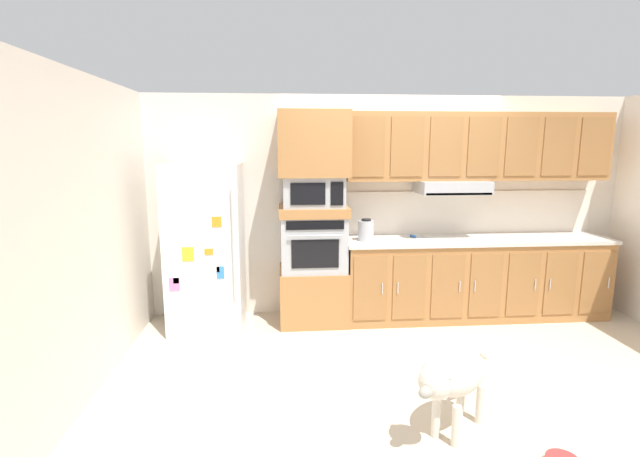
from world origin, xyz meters
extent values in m
plane|color=beige|center=(0.00, 0.00, 0.00)|extent=(9.60, 9.60, 0.00)
cube|color=silver|center=(0.00, 1.11, 1.25)|extent=(6.20, 0.12, 2.50)
cube|color=silver|center=(-2.80, 0.00, 1.25)|extent=(0.12, 7.10, 2.50)
cube|color=white|center=(-2.05, 0.68, 0.88)|extent=(0.76, 0.70, 1.76)
cylinder|color=silver|center=(-1.72, 0.31, 0.98)|extent=(0.02, 0.02, 1.10)
cube|color=pink|center=(-2.32, 0.33, 0.59)|extent=(0.10, 0.01, 0.13)
cube|color=orange|center=(-1.97, 0.33, 0.91)|extent=(0.08, 0.01, 0.06)
cube|color=white|center=(-1.91, 0.33, 0.75)|extent=(0.08, 0.01, 0.09)
cube|color=white|center=(-2.30, 0.33, 0.63)|extent=(0.06, 0.01, 0.06)
cube|color=gold|center=(-2.17, 0.33, 0.89)|extent=(0.11, 0.01, 0.14)
cube|color=#337FDB|center=(-1.86, 0.33, 0.70)|extent=(0.07, 0.01, 0.13)
cube|color=orange|center=(-1.88, 0.33, 1.21)|extent=(0.09, 0.01, 0.10)
cube|color=white|center=(-2.34, 0.33, 0.34)|extent=(0.09, 0.01, 0.10)
cube|color=#A8703D|center=(-0.91, 0.75, 0.30)|extent=(0.74, 0.62, 0.60)
cube|color=#A8AAAF|center=(-0.91, 0.75, 0.90)|extent=(0.70, 0.58, 0.60)
cube|color=black|center=(-0.91, 0.45, 0.84)|extent=(0.49, 0.01, 0.30)
cube|color=black|center=(-0.91, 0.45, 1.14)|extent=(0.59, 0.01, 0.09)
cylinder|color=#A8AAAF|center=(-0.91, 0.43, 1.03)|extent=(0.56, 0.02, 0.02)
cube|color=#A8703D|center=(-0.91, 0.75, 1.25)|extent=(0.74, 0.62, 0.10)
cube|color=#A8AAAF|center=(-0.91, 0.75, 1.46)|extent=(0.64, 0.53, 0.32)
cube|color=black|center=(-0.98, 0.48, 1.46)|extent=(0.35, 0.01, 0.22)
cube|color=black|center=(-0.68, 0.48, 1.46)|extent=(0.13, 0.01, 0.24)
cube|color=#A8703D|center=(-0.91, 0.75, 1.96)|extent=(0.74, 0.62, 0.68)
cube|color=#A8703D|center=(0.94, 0.75, 0.44)|extent=(2.95, 0.60, 0.88)
cube|color=#9A6738|center=(-0.33, 0.44, 0.46)|extent=(0.35, 0.01, 0.70)
cylinder|color=#BCBCC1|center=(-0.20, 0.43, 0.46)|extent=(0.01, 0.01, 0.12)
cube|color=#9A6738|center=(0.09, 0.44, 0.46)|extent=(0.35, 0.01, 0.70)
cylinder|color=#BCBCC1|center=(-0.03, 0.43, 0.46)|extent=(0.01, 0.01, 0.12)
cube|color=#9A6738|center=(0.52, 0.44, 0.46)|extent=(0.35, 0.01, 0.70)
cylinder|color=#BCBCC1|center=(0.64, 0.43, 0.46)|extent=(0.01, 0.01, 0.12)
cube|color=#9A6738|center=(0.94, 0.44, 0.46)|extent=(0.35, 0.01, 0.70)
cylinder|color=#BCBCC1|center=(0.81, 0.43, 0.46)|extent=(0.01, 0.01, 0.12)
cube|color=#9A6738|center=(1.36, 0.44, 0.46)|extent=(0.35, 0.01, 0.70)
cylinder|color=#BCBCC1|center=(1.48, 0.43, 0.46)|extent=(0.01, 0.01, 0.12)
cube|color=#9A6738|center=(1.78, 0.44, 0.46)|extent=(0.35, 0.01, 0.70)
cylinder|color=#BCBCC1|center=(1.65, 0.43, 0.46)|extent=(0.01, 0.01, 0.12)
cube|color=#9A6738|center=(2.20, 0.44, 0.46)|extent=(0.35, 0.01, 0.70)
cylinder|color=#BCBCC1|center=(2.33, 0.43, 0.46)|extent=(0.01, 0.01, 0.12)
cube|color=beige|center=(0.94, 0.75, 0.90)|extent=(2.99, 0.64, 0.04)
cube|color=white|center=(0.94, 1.04, 1.17)|extent=(2.99, 0.02, 0.50)
cube|color=#A8703D|center=(0.94, 0.88, 1.93)|extent=(2.95, 0.34, 0.74)
cube|color=#A8AAAF|center=(0.64, 0.81, 1.49)|extent=(0.76, 0.48, 0.14)
cube|color=black|center=(0.64, 0.59, 1.43)|extent=(0.72, 0.04, 0.02)
cube|color=#9A6738|center=(-0.33, 0.70, 1.93)|extent=(0.35, 0.01, 0.63)
cube|color=#9A6738|center=(0.09, 0.70, 1.93)|extent=(0.35, 0.01, 0.63)
cube|color=#9A6738|center=(0.52, 0.70, 1.93)|extent=(0.35, 0.01, 0.63)
cube|color=#9A6738|center=(0.94, 0.70, 1.93)|extent=(0.35, 0.01, 0.63)
cube|color=#9A6738|center=(1.36, 0.70, 1.93)|extent=(0.35, 0.01, 0.63)
cube|color=#9A6738|center=(1.78, 0.70, 1.93)|extent=(0.35, 0.01, 0.63)
cube|color=#9A6738|center=(2.20, 0.70, 1.93)|extent=(0.35, 0.01, 0.63)
cylinder|color=blue|center=(0.23, 0.83, 0.93)|extent=(0.06, 0.10, 0.03)
cylinder|color=silver|center=(0.33, 0.86, 0.93)|extent=(0.05, 0.12, 0.01)
cylinder|color=#A8AAAF|center=(-0.34, 0.70, 1.03)|extent=(0.17, 0.17, 0.22)
cylinder|color=black|center=(-0.34, 0.70, 1.15)|extent=(0.10, 0.10, 0.02)
ellipsoid|color=beige|center=(-0.04, -1.35, 0.42)|extent=(0.56, 0.54, 0.27)
sphere|color=beige|center=(-0.30, -1.59, 0.49)|extent=(0.21, 0.21, 0.21)
ellipsoid|color=gray|center=(-0.38, -1.66, 0.47)|extent=(0.14, 0.14, 0.07)
cone|color=beige|center=(-0.24, -1.63, 0.58)|extent=(0.06, 0.06, 0.07)
cone|color=beige|center=(-0.34, -1.52, 0.58)|extent=(0.06, 0.06, 0.07)
cylinder|color=beige|center=(0.20, -1.14, 0.44)|extent=(0.14, 0.13, 0.12)
cylinder|color=beige|center=(-0.12, -1.53, 0.14)|extent=(0.06, 0.06, 0.28)
cylinder|color=beige|center=(-0.22, -1.42, 0.14)|extent=(0.06, 0.06, 0.28)
cylinder|color=beige|center=(0.14, -1.29, 0.14)|extent=(0.06, 0.06, 0.28)
cylinder|color=beige|center=(0.04, -1.18, 0.14)|extent=(0.06, 0.06, 0.28)
camera|label=1|loc=(-1.23, -4.18, 1.95)|focal=25.93mm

